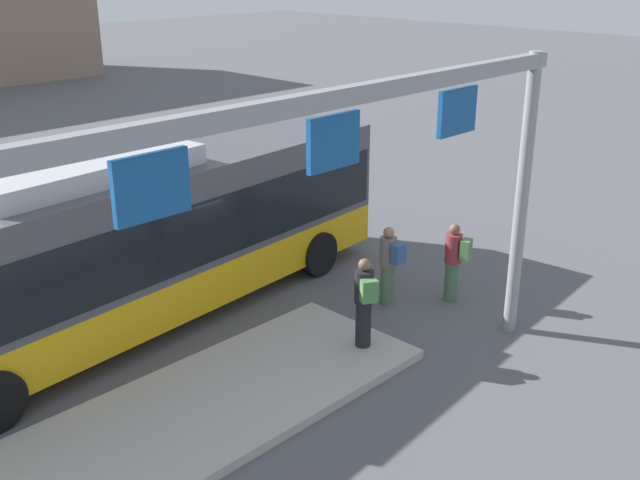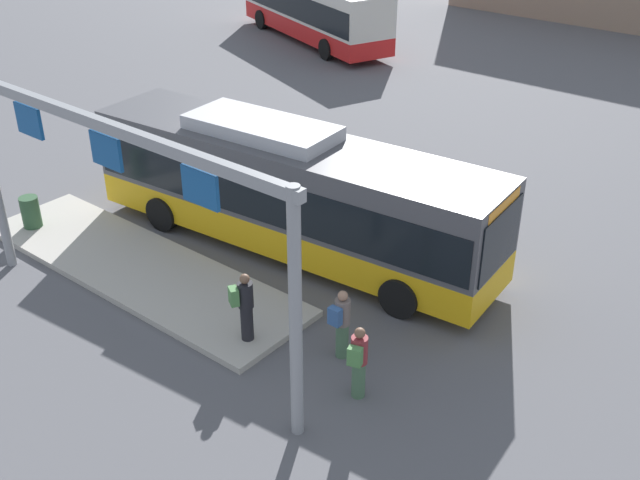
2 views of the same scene
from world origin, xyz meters
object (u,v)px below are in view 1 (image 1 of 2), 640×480
Objects in this scene: person_waiting_near at (364,301)px; person_boarding at (454,260)px; person_waiting_mid at (389,264)px; bus_main at (132,235)px.

person_boarding is at bearing -56.76° from person_waiting_near.
person_waiting_near reaches higher than person_boarding.
person_boarding is at bearing -127.79° from person_waiting_mid.
person_boarding is 1.00× the size of person_waiting_near.
bus_main is 4.53m from person_waiting_near.
bus_main reaches higher than person_waiting_mid.
person_boarding is 1.00× the size of person_waiting_mid.
person_waiting_near is (-2.96, -0.16, 0.16)m from person_boarding.
bus_main is at bearing 58.36° from person_waiting_near.
person_boarding and person_waiting_mid have the same top height.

